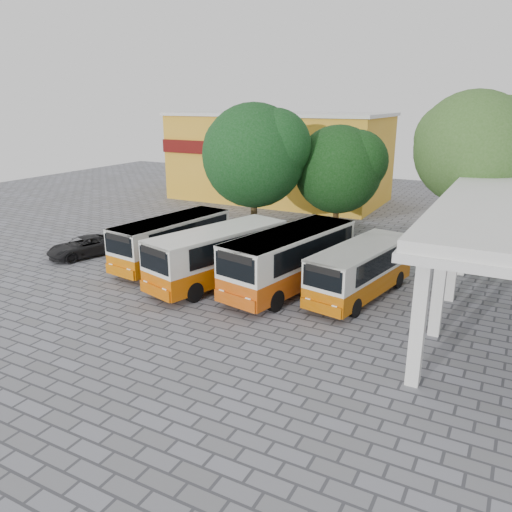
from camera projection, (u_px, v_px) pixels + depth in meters
The scene contains 10 objects.
ground at pixel (249, 314), 22.90m from camera, with size 90.00×90.00×0.00m, color gray.
shophouse_block at pixel (279, 157), 48.49m from camera, with size 20.40×10.40×8.30m.
bus_far_left at pixel (172, 239), 29.27m from camera, with size 3.41×8.08×2.81m.
bus_centre_left at pixel (218, 253), 26.29m from camera, with size 4.56×8.63×2.94m.
bus_centre_right at pixel (290, 257), 25.37m from camera, with size 4.18×8.90×3.07m.
bus_far_right at pixel (361, 268), 24.47m from camera, with size 3.52×7.63×2.64m.
tree_left at pixel (255, 152), 35.00m from camera, with size 7.66×7.30×9.31m.
tree_middle at pixel (339, 167), 36.05m from camera, with size 6.67×6.36×7.77m.
tree_right at pixel (475, 144), 29.07m from camera, with size 7.00×6.67×10.04m.
parked_car at pixel (84, 247), 31.26m from camera, with size 2.06×4.46×1.24m, color black.
Camera 1 is at (10.23, -18.42, 9.37)m, focal length 35.00 mm.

